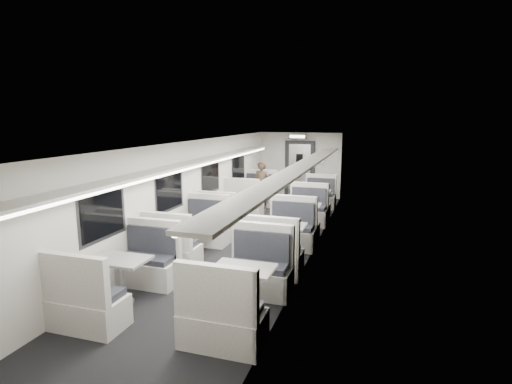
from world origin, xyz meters
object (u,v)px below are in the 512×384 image
Objects in this scene: booth_left_c at (190,237)px; booth_right_d at (243,291)px; booth_right_a at (316,201)px; exit_sign at (298,136)px; booth_right_b at (302,218)px; vestibule_door at (300,170)px; booth_left_a at (252,198)px; passenger at (262,186)px; booth_right_c at (283,242)px; booth_left_d at (122,280)px; booth_left_b at (231,212)px.

booth_right_d reaches higher than booth_left_c.
exit_sign reaches higher than booth_right_a.
booth_right_d is (0.00, -4.63, 0.01)m from booth_right_b.
booth_left_c is 1.04× the size of vestibule_door.
booth_left_a is 1.40× the size of passenger.
booth_right_c is (0.00, -4.42, 0.03)m from booth_right_a.
booth_left_a is at bearing -114.84° from exit_sign.
booth_left_a is 1.03× the size of booth_right_b.
booth_right_c reaches higher than booth_left_d.
passenger reaches higher than booth_left_a.
passenger is (-1.70, -0.29, 0.44)m from booth_right_a.
booth_left_b is 5.10m from booth_right_d.
booth_right_a is 6.94m from booth_right_d.
booth_left_a is at bearing 106.89° from booth_right_d.
booth_right_d is at bearing -73.11° from booth_left_a.
booth_right_a is at bearing 74.29° from booth_left_d.
booth_left_a is 1.01× the size of booth_right_c.
booth_left_d reaches higher than booth_left_b.
vestibule_door reaches higher than booth_right_b.
passenger is 2.69m from vestibule_door.
booth_left_c is 3.01m from booth_right_d.
vestibule_door is at bearing 96.18° from booth_right_d.
exit_sign reaches higher than booth_right_c.
booth_left_b is 3.42× the size of exit_sign.
booth_right_d is 1.06× the size of vestibule_door.
booth_left_c is 2.02m from booth_right_c.
booth_right_d is 6.87m from passenger.
booth_right_b is 4.64m from exit_sign.
booth_left_c reaches higher than booth_left_b.
vestibule_door is (1.00, 6.99, 0.65)m from booth_left_c.
booth_right_c is 1.00× the size of booth_right_d.
booth_left_b is 2.45m from booth_left_c.
booth_right_d is (2.00, 0.17, 0.01)m from booth_left_d.
exit_sign is (1.00, 2.16, 1.88)m from booth_left_a.
passenger is (0.30, 4.40, 0.41)m from booth_left_c.
booth_left_d is 5.21m from booth_right_b.
booth_left_b is at bearing -90.00° from booth_left_a.
booth_left_c is 2.42m from booth_left_d.
booth_right_a is 2.60m from vestibule_door.
passenger reaches higher than booth_left_d.
booth_left_a is at bearing -159.68° from passenger.
booth_right_d is at bearing -90.00° from booth_right_b.
exit_sign reaches higher than booth_left_c.
booth_left_c is 1.00× the size of booth_right_b.
booth_right_b is (2.00, 2.39, -0.00)m from booth_left_c.
booth_left_b is 2.02m from passenger.
booth_right_c is at bearing 90.00° from booth_right_d.
passenger reaches higher than booth_right_a.
booth_left_b is (0.00, -1.89, -0.02)m from booth_left_a.
booth_right_a is (2.00, 4.69, -0.02)m from booth_left_c.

